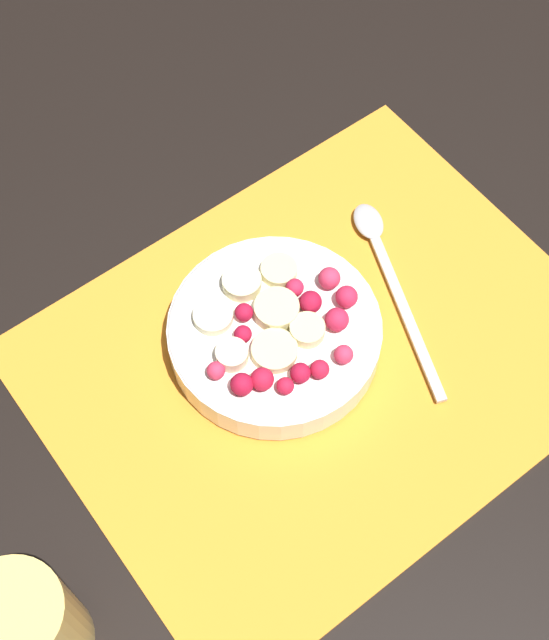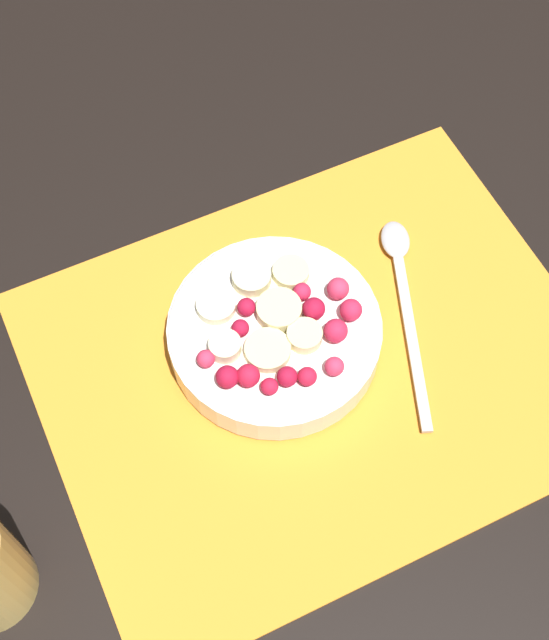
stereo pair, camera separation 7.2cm
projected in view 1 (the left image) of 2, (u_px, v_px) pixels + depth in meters
ground_plane at (320, 356)px, 0.76m from camera, size 3.00×3.00×0.00m
placemat at (320, 355)px, 0.76m from camera, size 0.46×0.36×0.01m
fruit_bowl at (275, 331)px, 0.74m from camera, size 0.18×0.18×0.05m
spoon at (384, 260)px, 0.80m from camera, size 0.09×0.20×0.01m
drinking_glass at (28, 627)px, 0.60m from camera, size 0.07×0.07×0.11m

